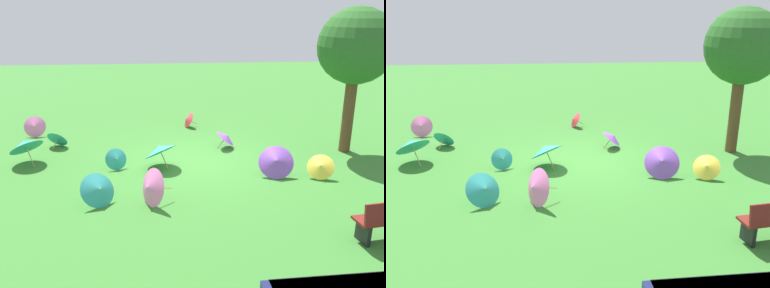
{
  "view_description": "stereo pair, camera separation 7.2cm",
  "coord_description": "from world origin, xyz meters",
  "views": [
    {
      "loc": [
        1.2,
        11.48,
        4.44
      ],
      "look_at": [
        0.18,
        0.24,
        0.6
      ],
      "focal_mm": 39.84,
      "sensor_mm": 36.0,
      "label": 1
    },
    {
      "loc": [
        1.13,
        11.49,
        4.44
      ],
      "look_at": [
        0.18,
        0.24,
        0.6
      ],
      "focal_mm": 39.84,
      "sensor_mm": 36.0,
      "label": 2
    }
  ],
  "objects": [
    {
      "name": "ground",
      "position": [
        0.0,
        0.0,
        0.0
      ],
      "size": [
        40.0,
        40.0,
        0.0
      ],
      "primitive_type": "plane",
      "color": "#387A2D"
    },
    {
      "name": "parasol_purple_3",
      "position": [
        -1.02,
        -1.04,
        0.36
      ],
      "size": [
        0.67,
        0.72,
        0.62
      ],
      "color": "tan",
      "rests_on": "ground"
    },
    {
      "name": "shade_tree",
      "position": [
        -4.6,
        -0.45,
        3.14
      ],
      "size": [
        2.2,
        2.2,
        4.29
      ],
      "color": "brown",
      "rests_on": "ground"
    },
    {
      "name": "parasol_teal_5",
      "position": [
        2.28,
        0.44,
        0.3
      ],
      "size": [
        0.68,
        0.66,
        0.59
      ],
      "color": "tan",
      "rests_on": "ground"
    },
    {
      "name": "parasol_pink_0",
      "position": [
        1.36,
        2.74,
        0.45
      ],
      "size": [
        0.9,
        0.97,
        0.9
      ],
      "color": "tan",
      "rests_on": "ground"
    },
    {
      "name": "parasol_teal_2",
      "position": [
        1.1,
        0.39,
        0.53
      ],
      "size": [
        1.29,
        1.29,
        0.85
      ],
      "color": "tan",
      "rests_on": "ground"
    },
    {
      "name": "parasol_teal_3",
      "position": [
        4.86,
        -0.21,
        0.58
      ],
      "size": [
        1.32,
        1.31,
        0.94
      ],
      "color": "tan",
      "rests_on": "ground"
    },
    {
      "name": "parasol_pink_2",
      "position": [
        5.28,
        -2.79,
        0.36
      ],
      "size": [
        0.75,
        0.67,
        0.72
      ],
      "color": "tan",
      "rests_on": "ground"
    },
    {
      "name": "parasol_red_1",
      "position": [
        0.02,
        -3.45,
        0.29
      ],
      "size": [
        0.61,
        0.65,
        0.57
      ],
      "color": "tan",
      "rests_on": "ground"
    },
    {
      "name": "parasol_yellow_0",
      "position": [
        -3.04,
        1.59,
        0.35
      ],
      "size": [
        0.86,
        0.79,
        0.65
      ],
      "color": "tan",
      "rests_on": "ground"
    },
    {
      "name": "parasol_teal_0",
      "position": [
        2.5,
        2.61,
        0.39
      ],
      "size": [
        1.0,
        0.96,
        0.78
      ],
      "color": "tan",
      "rests_on": "ground"
    },
    {
      "name": "parasol_purple_0",
      "position": [
        -1.92,
        1.37,
        0.44
      ],
      "size": [
        1.05,
        1.02,
        0.86
      ],
      "color": "tan",
      "rests_on": "ground"
    },
    {
      "name": "parasol_teal_4",
      "position": [
        4.27,
        -1.62,
        0.29
      ],
      "size": [
        0.8,
        0.7,
        0.59
      ],
      "color": "tan",
      "rests_on": "ground"
    }
  ]
}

